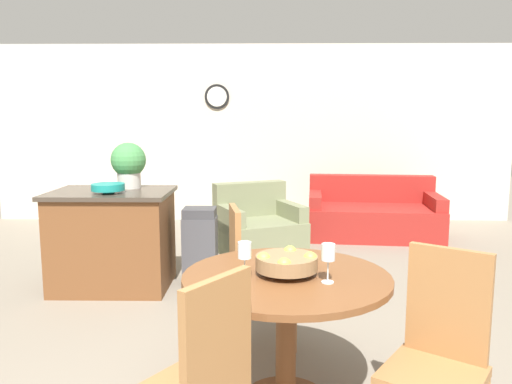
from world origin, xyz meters
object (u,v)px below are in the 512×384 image
Objects in this scene: dining_chair_near_left at (198,381)px; fruit_bowl at (287,262)px; trash_bin at (200,246)px; couch at (373,216)px; teal_bowl at (108,187)px; kitchen_island at (113,239)px; armchair at (258,229)px; wine_glass_left at (245,252)px; potted_plant at (129,163)px; dining_chair_near_right at (439,349)px; wine_glass_right at (328,254)px; dining_chair_far_side at (250,272)px; dining_table at (286,305)px.

dining_chair_near_left is 2.94× the size of fruit_bowl.
trash_bin is 2.91m from couch.
teal_bowl is (-1.52, 1.81, 0.15)m from fruit_bowl.
kitchen_island reaches higher than trash_bin.
armchair is (1.33, 1.39, -0.70)m from teal_bowl.
teal_bowl is at bearing 130.00° from fruit_bowl.
couch is (1.59, 4.18, -0.63)m from wine_glass_left.
fruit_bowl is at bearing -56.51° from potted_plant.
dining_chair_near_right is 3.36m from potted_plant.
kitchen_island is at bearing -138.04° from couch.
dining_chair_near_left is 0.85m from fruit_bowl.
teal_bowl reaches higher than wine_glass_right.
armchair is (0.03, 2.43, -0.25)m from dining_chair_far_side.
teal_bowl is at bearing 124.22° from wine_glass_left.
fruit_bowl is at bearing -51.75° from kitchen_island.
armchair is at bearing 40.70° from potted_plant.
dining_chair_near_left is at bearing -119.38° from dining_table.
dining_chair_far_side reaches higher than kitchen_island.
dining_chair_near_left reaches higher than dining_table.
trash_bin is at bearing -139.84° from armchair.
armchair is (-0.39, 3.33, -0.63)m from wine_glass_right.
trash_bin is at bearing 103.31° from wine_glass_left.
fruit_bowl is at bearing -50.00° from teal_bowl.
potted_plant reaches higher than dining_table.
dining_chair_near_left is 0.90× the size of kitchen_island.
wine_glass_left is at bearing -10.17° from dining_chair_far_side.
wine_glass_left reaches higher than trash_bin.
dining_table is 0.24m from fruit_bowl.
wine_glass_left is 2.47m from kitchen_island.
couch is at bearing 144.78° from dining_chair_far_side.
dining_chair_near_left reaches higher than couch.
dining_chair_near_left is (-0.39, -0.70, -0.06)m from dining_table.
trash_bin is at bearing 8.23° from kitchen_island.
teal_bowl is 0.40× the size of trash_bin.
dining_table is 2.20m from trash_bin.
trash_bin is (-0.51, 2.16, -0.54)m from wine_glass_left.
dining_chair_far_side is (-0.22, 0.77, -0.06)m from dining_table.
wine_glass_left is 2.31m from teal_bowl.
dining_table is 0.62× the size of couch.
dining_chair_near_right reaches higher than trash_bin.
dining_chair_near_left reaches higher than trash_bin.
teal_bowl is 0.67× the size of potted_plant.
wine_glass_right is at bearing -107.31° from armchair.
fruit_bowl is 1.14× the size of teal_bowl.
wine_glass_left is at bearing -105.12° from couch.
armchair is at bearing 89.36° from wine_glass_left.
teal_bowl is at bearing -161.84° from trash_bin.
trash_bin is (-1.43, 2.46, -0.16)m from dining_chair_near_right.
wine_glass_right is at bearing -54.46° from potted_plant.
dining_chair_far_side reaches higher than wine_glass_right.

